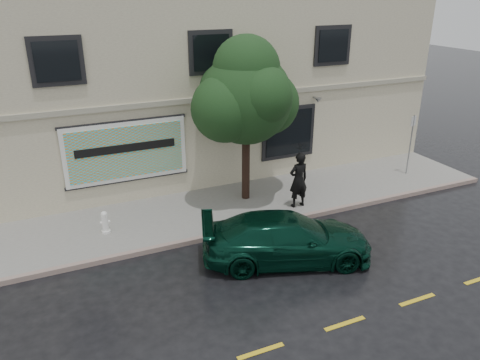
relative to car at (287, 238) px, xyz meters
name	(u,v)px	position (x,y,z in m)	size (l,w,h in m)	color
ground	(274,252)	(-0.12, 0.50, -0.70)	(90.00, 90.00, 0.00)	black
sidewalk	(231,206)	(-0.12, 3.75, -0.62)	(20.00, 3.50, 0.15)	gray
curb	(253,228)	(-0.12, 2.00, -0.62)	(20.00, 0.18, 0.16)	gray
road_marking	(345,323)	(-0.12, -3.00, -0.69)	(19.00, 0.12, 0.01)	gold
building	(178,82)	(-0.11, 9.50, 2.80)	(20.00, 8.12, 7.00)	beige
billboard	(126,152)	(-3.32, 5.42, 1.36)	(4.30, 0.16, 2.20)	white
car	(287,238)	(0.00, 0.00, 0.00)	(2.11, 4.79, 1.39)	black
pedestrian	(298,180)	(1.96, 2.71, 0.44)	(0.72, 0.47, 1.97)	black
umbrella	(300,144)	(1.96, 2.71, 1.74)	(0.85, 0.85, 0.63)	black
street_tree	(246,99)	(0.60, 4.09, 3.11)	(3.12, 3.12, 5.23)	black
fire_hydrant	(105,222)	(-4.51, 3.50, -0.19)	(0.30, 0.28, 0.73)	white
sign_pole	(411,139)	(7.66, 3.55, 0.94)	(0.30, 0.09, 2.46)	#919599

